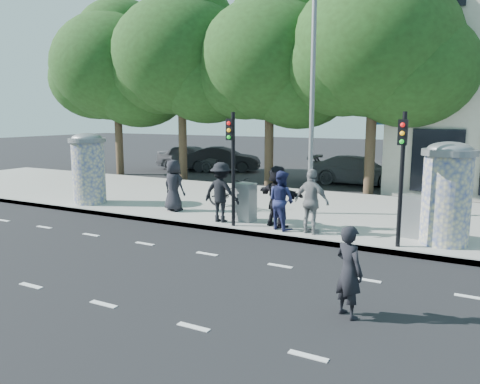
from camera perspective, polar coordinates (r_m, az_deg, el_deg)
The scene contains 26 objects.
ground at distance 10.82m, azimuth -8.04°, elevation -9.40°, with size 120.00×120.00×0.00m, color black.
sidewalk at distance 17.21m, azimuth 6.85°, elevation -2.05°, with size 40.00×8.00×0.15m, color gray.
curb at distance 13.70m, azimuth 0.78°, elevation -4.95°, with size 40.00×0.10×0.16m, color slate.
lane_dash_near at distance 9.26m, azimuth -16.31°, elevation -13.00°, with size 32.00×0.12×0.01m, color silver.
lane_dash_far at distance 11.92m, azimuth -4.03°, elevation -7.54°, with size 32.00×0.12×0.01m, color silver.
ad_column_left at distance 18.52m, azimuth -17.99°, elevation 2.95°, with size 1.36×1.36×2.65m.
ad_column_right at distance 13.11m, azimuth 23.91°, elevation 0.11°, with size 1.36×1.36×2.65m.
traffic_pole_near at distance 13.82m, azimuth -0.95°, elevation 4.25°, with size 0.22×0.31×3.40m.
traffic_pole_far at distance 12.24m, azimuth 19.11°, elevation 3.07°, with size 0.22×0.31×3.40m.
street_lamp at distance 15.84m, azimuth 8.79°, elevation 14.09°, with size 0.25×0.93×8.00m.
tree_far_left at distance 28.32m, azimuth -14.89°, elevation 14.60°, with size 7.20×7.20×9.26m.
tree_mid_left at distance 25.54m, azimuth -7.20°, elevation 16.14°, with size 7.20×7.20×9.57m.
tree_near_left at distance 23.18m, azimuth 3.66°, elevation 15.81°, with size 6.80×6.80×8.97m.
tree_center at distance 21.23m, azimuth 16.11°, elevation 16.74°, with size 7.00×7.00×9.30m.
ped_a at distance 16.41m, azimuth -8.09°, elevation 0.80°, with size 0.87×0.57×1.79m, color black.
ped_c at distance 13.66m, azimuth 5.05°, elevation -1.00°, with size 0.84×0.65×1.73m, color navy.
ped_d at distance 14.58m, azimuth -2.30°, elevation -0.02°, with size 1.21×0.70×1.87m, color black.
ped_e at distance 13.24m, azimuth 8.73°, elevation -1.16°, with size 1.08×0.61×1.84m, color gray.
ped_f at distance 13.99m, azimuth 4.55°, elevation -0.50°, with size 1.71×0.61×1.84m, color black.
man_road at distance 8.35m, azimuth 13.14°, elevation -9.42°, with size 0.59×0.39×1.62m, color black.
bicycle at distance 16.79m, azimuth -1.29°, elevation -0.10°, with size 2.10×0.73×1.10m, color black.
cabinet_left at distance 14.70m, azimuth 0.71°, elevation -1.24°, with size 0.58×0.42×1.21m, color gray.
cabinet_right at distance 13.62m, azimuth 20.18°, elevation -2.79°, with size 0.56×0.41×1.16m, color gray.
car_left at distance 29.91m, azimuth -5.81°, elevation 4.23°, with size 4.69×1.89×1.60m, color #4E4F54.
car_mid at distance 29.04m, azimuth -2.07°, elevation 4.01°, with size 4.53×1.58×1.49m, color black.
car_right at distance 24.30m, azimuth 14.24°, elevation 2.58°, with size 4.89×1.99×1.42m, color #57575E.
Camera 1 is at (6.11, -8.23, 3.47)m, focal length 35.00 mm.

